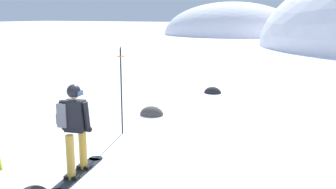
% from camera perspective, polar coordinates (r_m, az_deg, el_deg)
% --- Properties ---
extents(ground_plane, '(300.00, 300.00, 0.00)m').
position_cam_1_polar(ground_plane, '(7.33, -7.79, -11.63)').
color(ground_plane, white).
extents(ridge_peak_far, '(20.99, 18.90, 9.95)m').
position_cam_1_polar(ridge_peak_far, '(59.48, 9.56, 8.95)').
color(ridge_peak_far, white).
rests_on(ridge_peak_far, ground).
extents(snowboarder_main, '(0.66, 1.80, 1.71)m').
position_cam_1_polar(snowboarder_main, '(7.08, -14.07, -4.83)').
color(snowboarder_main, black).
rests_on(snowboarder_main, ground).
extents(piste_marker_near, '(0.20, 0.20, 2.21)m').
position_cam_1_polar(piste_marker_near, '(9.28, -7.11, 1.50)').
color(piste_marker_near, black).
rests_on(piste_marker_near, ground).
extents(rock_dark, '(0.72, 0.61, 0.51)m').
position_cam_1_polar(rock_dark, '(11.26, -2.50, -3.09)').
color(rock_dark, '#4C4742').
rests_on(rock_dark, ground).
extents(rock_mid, '(0.66, 0.57, 0.47)m').
position_cam_1_polar(rock_mid, '(14.50, 6.78, 0.23)').
color(rock_mid, '#282628').
rests_on(rock_mid, ground).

